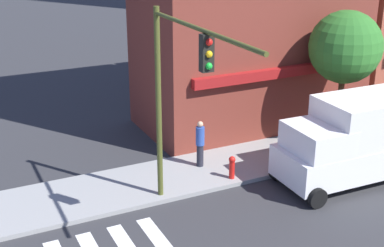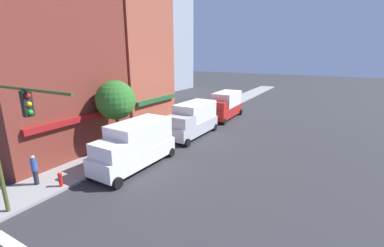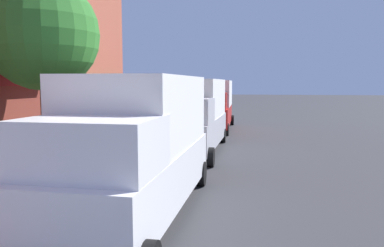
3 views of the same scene
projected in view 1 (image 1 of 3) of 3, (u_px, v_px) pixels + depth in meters
sidewalk_left at (5, 213)px, 16.86m from camera, size 120.00×3.00×0.15m
traffic_signal at (177, 82)px, 15.19m from camera, size 0.32×5.95×6.38m
box_truck_white at (364, 137)px, 18.86m from camera, size 6.26×2.42×3.04m
pedestrian_blue_shirt at (200, 143)px, 19.65m from camera, size 0.32×0.32×1.77m
fire_hydrant at (232, 166)px, 18.85m from camera, size 0.24×0.24×0.84m
street_tree at (345, 47)px, 20.85m from camera, size 2.87×2.87×5.40m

